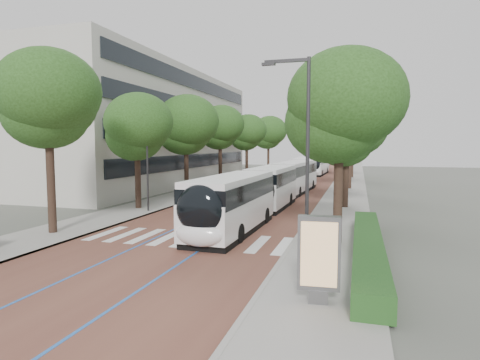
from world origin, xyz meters
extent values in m
plane|color=#51544C|center=(0.00, 0.00, 0.00)|extent=(160.00, 160.00, 0.00)
cube|color=brown|center=(0.00, 40.00, 0.01)|extent=(11.00, 140.00, 0.02)
cube|color=gray|center=(-7.50, 40.00, 0.06)|extent=(4.00, 140.00, 0.12)
cube|color=gray|center=(7.50, 40.00, 0.06)|extent=(4.00, 140.00, 0.12)
cube|color=gray|center=(-5.60, 40.00, 0.06)|extent=(0.20, 140.00, 0.14)
cube|color=gray|center=(5.60, 40.00, 0.06)|extent=(0.20, 140.00, 0.14)
cube|color=silver|center=(-4.80, 1.00, 0.03)|extent=(0.55, 3.60, 0.01)
cube|color=silver|center=(-3.55, 1.00, 0.03)|extent=(0.55, 3.60, 0.01)
cube|color=silver|center=(-2.30, 1.00, 0.03)|extent=(0.55, 3.60, 0.01)
cube|color=silver|center=(-1.05, 1.00, 0.03)|extent=(0.55, 3.60, 0.01)
cube|color=silver|center=(0.20, 1.00, 0.03)|extent=(0.55, 3.60, 0.01)
cube|color=silver|center=(1.45, 1.00, 0.03)|extent=(0.55, 3.60, 0.01)
cube|color=silver|center=(2.70, 1.00, 0.03)|extent=(0.55, 3.60, 0.01)
cube|color=silver|center=(3.95, 1.00, 0.03)|extent=(0.55, 3.60, 0.01)
cube|color=silver|center=(5.20, 1.00, 0.03)|extent=(0.55, 3.60, 0.01)
cube|color=#235BB0|center=(-1.60, 40.00, 0.02)|extent=(0.12, 126.00, 0.01)
cube|color=#235BB0|center=(1.60, 40.00, 0.02)|extent=(0.12, 126.00, 0.01)
cube|color=#A2A096|center=(-19.50, 28.00, 7.00)|extent=(18.00, 40.00, 14.00)
cube|color=black|center=(-10.45, 28.00, 3.00)|extent=(0.12, 38.00, 1.60)
cube|color=black|center=(-10.45, 28.00, 6.20)|extent=(0.12, 38.00, 1.60)
cube|color=black|center=(-10.45, 28.00, 9.40)|extent=(0.12, 38.00, 1.60)
cube|color=black|center=(-10.45, 28.00, 12.40)|extent=(0.12, 38.00, 1.60)
cube|color=#174219|center=(9.10, 0.00, 0.52)|extent=(1.20, 14.00, 0.80)
cylinder|color=#2F2E31|center=(6.80, -3.00, 4.12)|extent=(0.14, 0.14, 8.00)
cube|color=#2F2E31|center=(6.00, -3.00, 8.02)|extent=(1.70, 0.12, 0.12)
cube|color=#2F2E31|center=(5.30, -3.00, 7.94)|extent=(0.50, 0.20, 0.10)
cylinder|color=#2F2E31|center=(6.80, 22.00, 4.12)|extent=(0.14, 0.14, 8.00)
cube|color=#2F2E31|center=(6.00, 22.00, 8.02)|extent=(1.70, 0.12, 0.12)
cube|color=#2F2E31|center=(5.30, 22.00, 7.94)|extent=(0.50, 0.20, 0.10)
cylinder|color=#2F2E31|center=(-6.10, 8.00, 4.12)|extent=(0.14, 0.14, 8.00)
cylinder|color=black|center=(-7.50, 0.00, 2.54)|extent=(0.44, 0.44, 5.07)
ellipsoid|color=#1F3F14|center=(-7.50, 0.00, 7.14)|extent=(5.40, 5.40, 4.59)
cylinder|color=black|center=(-7.50, 9.00, 2.15)|extent=(0.44, 0.44, 4.29)
ellipsoid|color=#1F3F14|center=(-7.50, 9.00, 6.05)|extent=(5.11, 5.11, 4.35)
cylinder|color=black|center=(-7.50, 18.00, 2.34)|extent=(0.44, 0.44, 4.69)
ellipsoid|color=#1F3F14|center=(-7.50, 18.00, 6.60)|extent=(6.00, 6.00, 5.10)
cylinder|color=black|center=(-7.50, 28.00, 2.42)|extent=(0.44, 0.44, 4.83)
ellipsoid|color=#1F3F14|center=(-7.50, 28.00, 6.81)|extent=(5.40, 5.40, 4.59)
cylinder|color=black|center=(-7.50, 40.00, 2.33)|extent=(0.44, 0.44, 4.65)
ellipsoid|color=#1F3F14|center=(-7.50, 40.00, 6.55)|extent=(5.47, 5.47, 4.65)
cylinder|color=black|center=(-7.50, 55.00, 2.48)|extent=(0.44, 0.44, 4.96)
ellipsoid|color=#1F3F14|center=(-7.50, 55.00, 6.98)|extent=(6.36, 6.36, 5.40)
cylinder|color=black|center=(7.70, 2.00, 2.31)|extent=(0.44, 0.44, 4.63)
ellipsoid|color=#1F3F14|center=(7.70, 2.00, 6.52)|extent=(5.60, 5.60, 4.76)
cylinder|color=black|center=(7.70, 14.00, 2.03)|extent=(0.44, 0.44, 4.06)
ellipsoid|color=#1F3F14|center=(7.70, 14.00, 5.73)|extent=(5.52, 5.52, 4.69)
cylinder|color=black|center=(7.70, 28.00, 2.39)|extent=(0.44, 0.44, 4.78)
ellipsoid|color=#1F3F14|center=(7.70, 28.00, 6.74)|extent=(4.94, 4.94, 4.20)
cylinder|color=black|center=(7.70, 44.00, 2.26)|extent=(0.44, 0.44, 4.52)
ellipsoid|color=#1F3F14|center=(7.70, 44.00, 6.36)|extent=(5.72, 5.72, 4.86)
cylinder|color=black|center=(2.00, 8.44, 1.77)|extent=(2.32, 0.96, 2.30)
cube|color=silver|center=(1.87, 3.31, 1.26)|extent=(2.73, 9.42, 1.82)
cube|color=black|center=(1.87, 3.31, 2.40)|extent=(2.77, 9.23, 0.97)
cube|color=silver|center=(1.87, 3.31, 3.04)|extent=(2.68, 9.23, 0.31)
cube|color=black|center=(1.87, 3.31, 0.17)|extent=(2.67, 9.04, 0.35)
cube|color=silver|center=(2.10, 12.76, 1.26)|extent=(2.69, 7.80, 1.82)
cube|color=black|center=(2.10, 12.76, 2.40)|extent=(2.73, 7.65, 0.97)
cube|color=silver|center=(2.10, 12.76, 3.04)|extent=(2.64, 7.64, 0.31)
cube|color=black|center=(2.10, 12.76, 0.17)|extent=(2.63, 7.49, 0.35)
ellipsoid|color=black|center=(1.76, -1.22, 2.00)|extent=(2.38, 1.16, 2.28)
ellipsoid|color=silver|center=(1.76, -1.27, 0.86)|extent=(2.37, 1.06, 1.14)
cylinder|color=black|center=(0.68, 1.06, 0.50)|extent=(0.32, 1.01, 1.00)
cylinder|color=black|center=(2.94, 1.01, 0.50)|extent=(0.32, 1.01, 1.00)
cylinder|color=black|center=(1.02, 14.46, 0.50)|extent=(0.32, 1.01, 1.00)
cylinder|color=black|center=(3.28, 14.40, 0.50)|extent=(0.32, 1.01, 1.00)
cylinder|color=black|center=(0.82, 6.42, 0.50)|extent=(0.32, 1.01, 1.00)
cylinder|color=black|center=(3.08, 6.36, 0.50)|extent=(0.32, 1.01, 1.00)
cube|color=silver|center=(2.33, 23.56, 1.26)|extent=(3.19, 12.12, 1.82)
cube|color=black|center=(2.33, 23.56, 2.40)|extent=(3.22, 11.89, 0.97)
cube|color=silver|center=(2.33, 23.56, 3.04)|extent=(3.13, 11.88, 0.31)
cube|color=black|center=(2.33, 23.56, 0.17)|extent=(3.11, 11.64, 0.35)
ellipsoid|color=black|center=(1.99, 17.72, 2.00)|extent=(2.41, 1.23, 2.28)
ellipsoid|color=silver|center=(1.99, 17.67, 0.86)|extent=(2.40, 1.13, 1.14)
cylinder|color=black|center=(1.00, 20.04, 0.50)|extent=(0.36, 1.02, 1.00)
cylinder|color=black|center=(3.25, 19.90, 0.50)|extent=(0.36, 1.02, 1.00)
cylinder|color=black|center=(1.43, 27.42, 0.50)|extent=(0.36, 1.02, 1.00)
cylinder|color=black|center=(3.68, 27.29, 0.50)|extent=(0.36, 1.02, 1.00)
cube|color=silver|center=(1.62, 36.67, 1.26)|extent=(3.14, 12.12, 1.82)
cube|color=black|center=(1.62, 36.67, 2.40)|extent=(3.17, 11.88, 0.97)
cube|color=silver|center=(1.62, 36.67, 3.04)|extent=(3.08, 11.87, 0.31)
cube|color=black|center=(1.62, 36.67, 0.17)|extent=(3.06, 11.63, 0.35)
ellipsoid|color=black|center=(1.93, 30.83, 2.00)|extent=(2.41, 1.22, 2.28)
ellipsoid|color=silver|center=(1.93, 30.78, 0.86)|extent=(2.40, 1.12, 1.14)
cylinder|color=black|center=(0.68, 33.02, 0.50)|extent=(0.35, 1.01, 1.00)
cylinder|color=black|center=(2.94, 33.14, 0.50)|extent=(0.35, 1.01, 1.00)
cylinder|color=black|center=(0.28, 40.41, 0.50)|extent=(0.35, 1.01, 1.00)
cylinder|color=black|center=(2.54, 40.53, 0.50)|extent=(0.35, 1.01, 1.00)
cube|color=silver|center=(2.09, 49.74, 1.26)|extent=(2.87, 12.07, 1.82)
cube|color=black|center=(2.09, 49.74, 2.40)|extent=(2.91, 11.83, 0.97)
cube|color=silver|center=(2.09, 49.74, 3.04)|extent=(2.82, 11.83, 0.31)
cube|color=black|center=(2.09, 49.74, 0.17)|extent=(2.81, 11.59, 0.35)
ellipsoid|color=black|center=(1.91, 43.90, 2.00)|extent=(2.38, 1.17, 2.28)
ellipsoid|color=silver|center=(1.91, 43.85, 0.86)|extent=(2.38, 1.07, 1.14)
cylinder|color=black|center=(0.85, 46.18, 0.50)|extent=(0.33, 1.01, 1.00)
cylinder|color=black|center=(3.11, 46.11, 0.50)|extent=(0.33, 1.01, 1.00)
cylinder|color=black|center=(1.08, 53.58, 0.50)|extent=(0.33, 1.01, 1.00)
cylinder|color=black|center=(3.34, 53.51, 0.50)|extent=(0.33, 1.01, 1.00)
cube|color=silver|center=(1.34, 63.28, 1.26)|extent=(3.26, 12.13, 1.82)
cube|color=black|center=(1.34, 63.28, 2.40)|extent=(3.28, 11.90, 0.97)
cube|color=silver|center=(1.34, 63.28, 3.04)|extent=(3.19, 11.89, 0.31)
cube|color=black|center=(1.34, 63.28, 0.17)|extent=(3.18, 11.65, 0.35)
ellipsoid|color=black|center=(1.71, 57.44, 2.00)|extent=(2.42, 1.25, 2.28)
ellipsoid|color=silver|center=(1.71, 57.39, 0.86)|extent=(2.41, 1.15, 1.14)
cylinder|color=black|center=(0.44, 59.62, 0.50)|extent=(0.36, 1.02, 1.00)
cylinder|color=black|center=(2.70, 59.76, 0.50)|extent=(0.36, 1.02, 1.00)
cylinder|color=black|center=(-0.03, 67.00, 0.50)|extent=(0.36, 1.02, 1.00)
cylinder|color=black|center=(2.23, 67.15, 0.50)|extent=(0.36, 1.02, 1.00)
cube|color=#59595B|center=(7.53, -5.84, 0.32)|extent=(0.63, 0.54, 0.40)
cube|color=#59595B|center=(7.53, -5.84, 1.65)|extent=(1.31, 0.45, 2.27)
cube|color=tan|center=(7.55, -6.03, 1.65)|extent=(1.09, 0.11, 1.98)
camera|label=1|loc=(8.62, -17.97, 4.92)|focal=30.00mm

